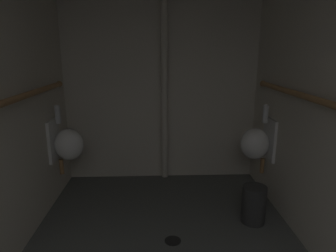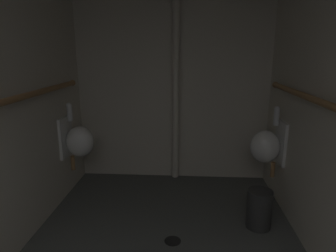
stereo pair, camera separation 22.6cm
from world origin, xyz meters
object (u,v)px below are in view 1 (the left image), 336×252
urinal_left_mid (67,143)px  waste_bin (254,204)px  standpipe_back_wall (165,81)px  floor_drain (173,241)px  urinal_right_mid (257,143)px

urinal_left_mid → waste_bin: 1.98m
urinal_left_mid → standpipe_back_wall: size_ratio=0.31×
urinal_left_mid → standpipe_back_wall: bearing=23.6°
floor_drain → waste_bin: 0.83m
urinal_right_mid → floor_drain: urinal_right_mid is taller
urinal_left_mid → waste_bin: (1.84, -0.55, -0.44)m
urinal_right_mid → floor_drain: size_ratio=5.39×
floor_drain → waste_bin: (0.77, 0.27, 0.17)m
standpipe_back_wall → waste_bin: size_ratio=6.73×
urinal_right_mid → standpipe_back_wall: bearing=152.2°
waste_bin → urinal_right_mid: bearing=71.8°
standpipe_back_wall → floor_drain: 1.77m
urinal_left_mid → floor_drain: (1.07, -0.82, -0.62)m
floor_drain → standpipe_back_wall: bearing=91.4°
standpipe_back_wall → floor_drain: standpipe_back_wall is taller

